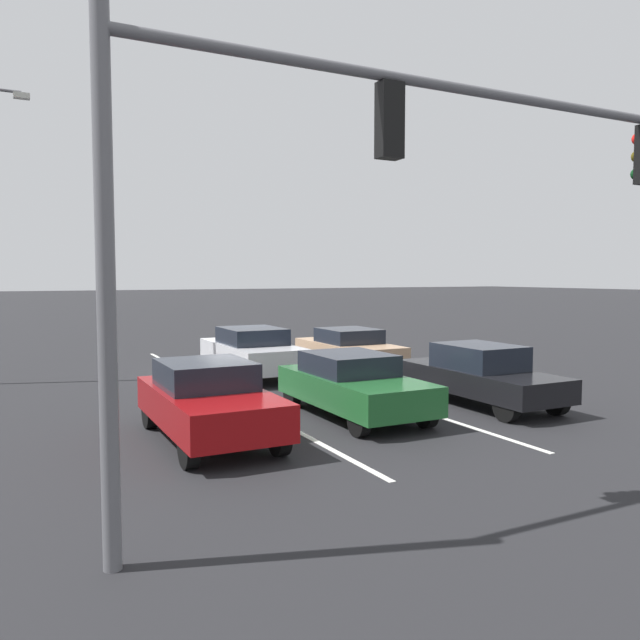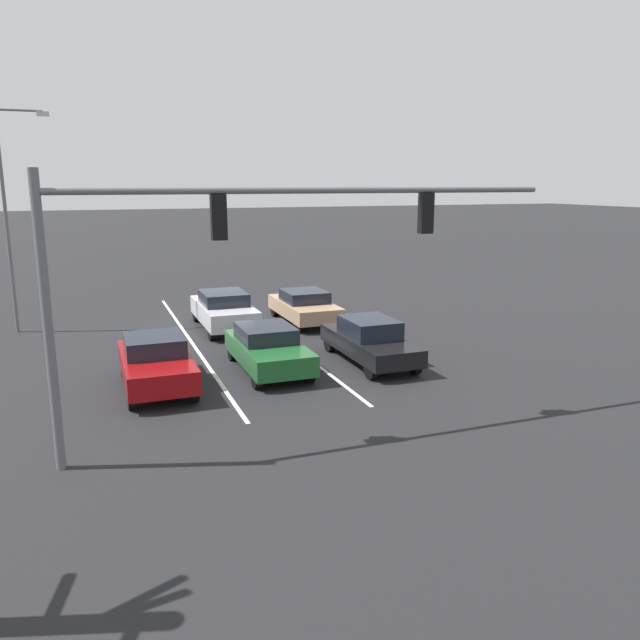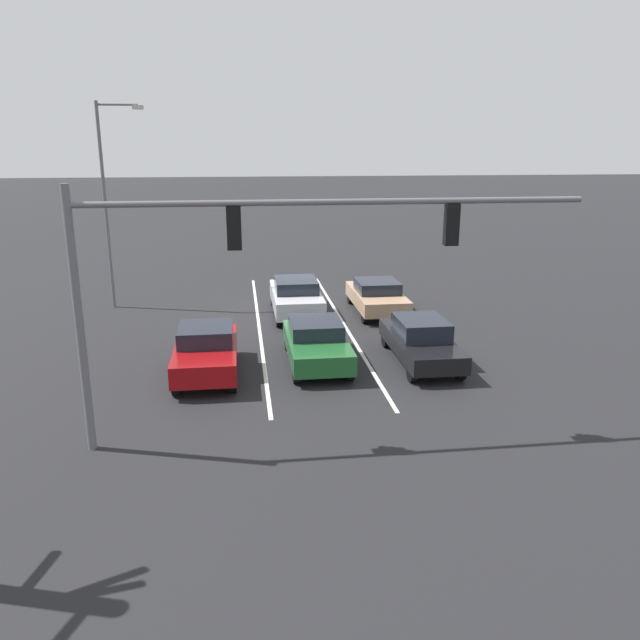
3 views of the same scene
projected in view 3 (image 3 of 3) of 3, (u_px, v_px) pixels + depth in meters
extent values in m
plane|color=black|center=(295.00, 308.00, 27.23)|extent=(240.00, 240.00, 0.00)
cube|color=silver|center=(343.00, 324.00, 24.84)|extent=(0.12, 17.43, 0.01)
cube|color=silver|center=(259.00, 327.00, 24.42)|extent=(0.12, 17.43, 0.01)
cube|color=maroon|center=(206.00, 354.00, 19.14)|extent=(1.86, 4.22, 0.65)
cube|color=black|center=(206.00, 334.00, 19.19)|extent=(1.64, 1.82, 0.51)
cube|color=red|center=(228.00, 329.00, 21.15)|extent=(0.24, 0.06, 0.12)
cube|color=red|center=(189.00, 331.00, 20.99)|extent=(0.24, 0.06, 0.12)
cylinder|color=black|center=(233.00, 381.00, 17.88)|extent=(0.22, 0.69, 0.69)
cylinder|color=black|center=(176.00, 383.00, 17.68)|extent=(0.22, 0.69, 0.69)
cylinder|color=black|center=(233.00, 348.00, 20.77)|extent=(0.22, 0.69, 0.69)
cylinder|color=black|center=(184.00, 350.00, 20.57)|extent=(0.22, 0.69, 0.69)
cube|color=black|center=(421.00, 344.00, 20.29)|extent=(1.74, 4.57, 0.55)
cube|color=black|center=(421.00, 327.00, 20.16)|extent=(1.53, 1.98, 0.58)
cube|color=red|center=(420.00, 321.00, 22.47)|extent=(0.24, 0.06, 0.12)
cube|color=red|center=(387.00, 322.00, 22.32)|extent=(0.24, 0.06, 0.12)
cylinder|color=black|center=(460.00, 369.00, 18.83)|extent=(0.22, 0.66, 0.66)
cylinder|color=black|center=(412.00, 372.00, 18.64)|extent=(0.22, 0.66, 0.66)
cylinder|color=black|center=(427.00, 336.00, 22.09)|extent=(0.22, 0.66, 0.66)
cylinder|color=black|center=(386.00, 338.00, 21.90)|extent=(0.22, 0.66, 0.66)
cube|color=#1E5928|center=(317.00, 346.00, 20.10)|extent=(1.86, 4.27, 0.63)
cube|color=black|center=(316.00, 327.00, 20.20)|extent=(1.64, 1.94, 0.46)
cube|color=red|center=(327.00, 323.00, 22.14)|extent=(0.24, 0.06, 0.12)
cube|color=red|center=(291.00, 324.00, 21.97)|extent=(0.24, 0.06, 0.12)
cylinder|color=black|center=(349.00, 371.00, 18.77)|extent=(0.22, 0.61, 0.61)
cylinder|color=black|center=(297.00, 373.00, 18.57)|extent=(0.22, 0.61, 0.61)
cylinder|color=black|center=(334.00, 340.00, 21.79)|extent=(0.22, 0.61, 0.61)
cylinder|color=black|center=(288.00, 341.00, 21.59)|extent=(0.22, 0.61, 0.61)
cube|color=tan|center=(377.00, 298.00, 26.40)|extent=(1.93, 4.42, 0.58)
cube|color=black|center=(377.00, 286.00, 26.25)|extent=(1.70, 1.91, 0.47)
cube|color=red|center=(381.00, 284.00, 28.51)|extent=(0.24, 0.06, 0.12)
cube|color=red|center=(352.00, 284.00, 28.34)|extent=(0.24, 0.06, 0.12)
cylinder|color=black|center=(406.00, 314.00, 25.01)|extent=(0.22, 0.64, 0.64)
cylinder|color=black|center=(365.00, 316.00, 24.81)|extent=(0.22, 0.64, 0.64)
cylinder|color=black|center=(387.00, 295.00, 28.14)|extent=(0.22, 0.64, 0.64)
cylinder|color=black|center=(351.00, 297.00, 27.93)|extent=(0.22, 0.64, 0.64)
cube|color=silver|center=(296.00, 299.00, 26.00)|extent=(1.93, 4.64, 0.70)
cube|color=black|center=(296.00, 285.00, 25.79)|extent=(1.70, 2.09, 0.49)
cube|color=red|center=(306.00, 283.00, 28.21)|extent=(0.24, 0.06, 0.12)
cube|color=red|center=(276.00, 283.00, 28.04)|extent=(0.24, 0.06, 0.12)
cylinder|color=black|center=(321.00, 317.00, 24.53)|extent=(0.22, 0.66, 0.66)
cylinder|color=black|center=(279.00, 319.00, 24.33)|extent=(0.22, 0.66, 0.66)
cylinder|color=black|center=(311.00, 297.00, 27.86)|extent=(0.22, 0.66, 0.66)
cylinder|color=black|center=(274.00, 298.00, 27.65)|extent=(0.22, 0.66, 0.66)
cylinder|color=slate|center=(79.00, 324.00, 13.80)|extent=(0.20, 0.20, 6.09)
cylinder|color=slate|center=(337.00, 202.00, 13.81)|extent=(11.51, 0.14, 0.14)
cube|color=black|center=(452.00, 225.00, 14.29)|extent=(0.32, 0.22, 0.95)
sphere|color=red|center=(450.00, 212.00, 14.37)|extent=(0.20, 0.20, 0.20)
sphere|color=#4C420C|center=(449.00, 224.00, 14.45)|extent=(0.20, 0.20, 0.20)
sphere|color=#0A3814|center=(449.00, 236.00, 14.52)|extent=(0.20, 0.20, 0.20)
cube|color=black|center=(234.00, 228.00, 13.68)|extent=(0.32, 0.22, 0.95)
sphere|color=red|center=(234.00, 214.00, 13.75)|extent=(0.20, 0.20, 0.20)
sphere|color=#4C420C|center=(234.00, 227.00, 13.83)|extent=(0.20, 0.20, 0.20)
sphere|color=#0A3814|center=(235.00, 240.00, 13.91)|extent=(0.20, 0.20, 0.20)
cylinder|color=slate|center=(106.00, 208.00, 26.25)|extent=(0.14, 0.14, 8.60)
cylinder|color=slate|center=(117.00, 105.00, 25.23)|extent=(1.64, 0.09, 0.09)
cube|color=beige|center=(138.00, 107.00, 25.36)|extent=(0.44, 0.24, 0.16)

